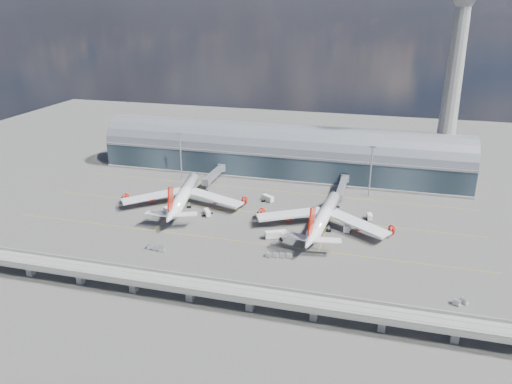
% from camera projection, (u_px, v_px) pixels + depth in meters
% --- Properties ---
extents(ground, '(500.00, 500.00, 0.00)m').
position_uv_depth(ground, '(240.00, 230.00, 210.11)').
color(ground, '#474744').
rests_on(ground, ground).
extents(taxi_lines, '(200.00, 80.12, 0.01)m').
position_uv_depth(taxi_lines, '(254.00, 210.00, 230.05)').
color(taxi_lines, gold).
rests_on(taxi_lines, ground).
extents(terminal, '(200.00, 30.00, 28.00)m').
position_uv_depth(terminal, '(281.00, 154.00, 276.43)').
color(terminal, '#212D37').
rests_on(terminal, ground).
extents(control_tower, '(19.00, 19.00, 103.00)m').
position_uv_depth(control_tower, '(453.00, 85.00, 245.74)').
color(control_tower, gray).
rests_on(control_tower, ground).
extents(guideway, '(220.00, 8.50, 7.20)m').
position_uv_depth(guideway, '(189.00, 286.00, 158.63)').
color(guideway, gray).
rests_on(guideway, ground).
extents(floodlight_mast_left, '(3.00, 0.70, 25.70)m').
position_uv_depth(floodlight_mast_left, '(181.00, 154.00, 267.19)').
color(floodlight_mast_left, gray).
rests_on(floodlight_mast_left, ground).
extents(floodlight_mast_right, '(3.00, 0.70, 25.70)m').
position_uv_depth(floodlight_mast_right, '(371.00, 170.00, 242.58)').
color(floodlight_mast_right, gray).
rests_on(floodlight_mast_right, ground).
extents(airliner_left, '(59.44, 62.58, 19.16)m').
position_uv_depth(airliner_left, '(183.00, 196.00, 232.58)').
color(airliner_left, white).
rests_on(airliner_left, ground).
extents(airliner_right, '(59.13, 61.81, 19.60)m').
position_uv_depth(airliner_right, '(323.00, 218.00, 209.65)').
color(airliner_right, white).
rests_on(airliner_right, ground).
extents(jet_bridge_left, '(4.40, 28.00, 7.25)m').
position_uv_depth(jet_bridge_left, '(215.00, 174.00, 263.58)').
color(jet_bridge_left, gray).
rests_on(jet_bridge_left, ground).
extents(jet_bridge_right, '(4.40, 32.00, 7.25)m').
position_uv_depth(jet_bridge_right, '(342.00, 186.00, 245.33)').
color(jet_bridge_right, gray).
rests_on(jet_bridge_right, ground).
extents(service_truck_0, '(4.88, 6.06, 2.47)m').
position_uv_depth(service_truck_0, '(207.00, 213.00, 224.54)').
color(service_truck_0, silver).
rests_on(service_truck_0, ground).
extents(service_truck_1, '(5.10, 4.15, 2.70)m').
position_uv_depth(service_truck_1, '(168.00, 211.00, 226.44)').
color(service_truck_1, silver).
rests_on(service_truck_1, ground).
extents(service_truck_2, '(8.92, 5.97, 3.15)m').
position_uv_depth(service_truck_2, '(276.00, 235.00, 202.36)').
color(service_truck_2, silver).
rests_on(service_truck_2, ground).
extents(service_truck_3, '(3.02, 6.68, 3.16)m').
position_uv_depth(service_truck_3, '(348.00, 227.00, 209.20)').
color(service_truck_3, silver).
rests_on(service_truck_3, ground).
extents(service_truck_4, '(2.94, 4.87, 2.65)m').
position_uv_depth(service_truck_4, '(370.00, 217.00, 219.82)').
color(service_truck_4, silver).
rests_on(service_truck_4, ground).
extents(service_truck_5, '(6.46, 5.28, 2.97)m').
position_uv_depth(service_truck_5, '(268.00, 198.00, 240.22)').
color(service_truck_5, silver).
rests_on(service_truck_5, ground).
extents(cargo_train_0, '(8.22, 3.16, 1.80)m').
position_uv_depth(cargo_train_0, '(156.00, 248.00, 192.84)').
color(cargo_train_0, gray).
rests_on(cargo_train_0, ground).
extents(cargo_train_1, '(10.04, 3.29, 1.65)m').
position_uv_depth(cargo_train_1, '(279.00, 255.00, 187.33)').
color(cargo_train_1, gray).
rests_on(cargo_train_1, ground).
extents(cargo_train_2, '(5.27, 4.20, 1.76)m').
position_uv_depth(cargo_train_2, '(461.00, 302.00, 158.15)').
color(cargo_train_2, gray).
rests_on(cargo_train_2, ground).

